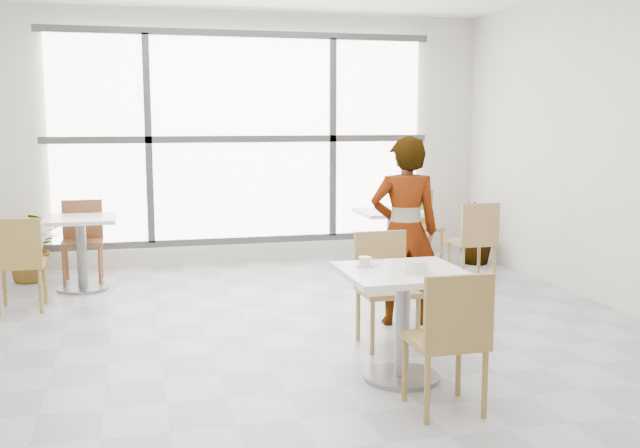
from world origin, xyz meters
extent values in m
plane|color=#9E9EA5|center=(0.00, 0.00, 0.00)|extent=(7.00, 7.00, 0.00)
plane|color=silver|center=(0.00, 3.50, 1.50)|extent=(6.00, 0.00, 6.00)
plane|color=silver|center=(0.00, -3.50, 1.50)|extent=(6.00, 0.00, 6.00)
cube|color=white|center=(0.00, 3.44, 1.50)|extent=(4.40, 0.04, 2.40)
cube|color=#3F3F42|center=(0.00, 3.41, 1.50)|extent=(4.60, 0.05, 0.08)
cube|color=#3F3F42|center=(-1.10, 3.41, 1.50)|extent=(0.08, 0.05, 2.40)
cube|color=#3F3F42|center=(1.10, 3.41, 1.50)|extent=(0.08, 0.05, 2.40)
cube|color=#3F3F42|center=(0.00, 3.41, 0.28)|extent=(4.60, 0.05, 0.08)
cube|color=#3F3F42|center=(0.00, 3.41, 2.72)|extent=(4.60, 0.05, 0.08)
cube|color=white|center=(0.44, -0.83, 0.73)|extent=(0.80, 0.80, 0.04)
cylinder|color=gray|center=(0.44, -0.83, 0.35)|extent=(0.10, 0.10, 0.71)
cylinder|color=gray|center=(0.44, -0.83, 0.01)|extent=(0.52, 0.52, 0.03)
cube|color=olive|center=(0.49, -1.39, 0.43)|extent=(0.42, 0.42, 0.04)
cube|color=olive|center=(0.49, -1.58, 0.66)|extent=(0.42, 0.04, 0.42)
cylinder|color=olive|center=(0.67, -1.21, 0.21)|extent=(0.04, 0.04, 0.41)
cylinder|color=olive|center=(0.67, -1.57, 0.21)|extent=(0.04, 0.04, 0.41)
cylinder|color=olive|center=(0.31, -1.21, 0.21)|extent=(0.04, 0.04, 0.41)
cylinder|color=olive|center=(0.31, -1.57, 0.21)|extent=(0.04, 0.04, 0.41)
cube|color=#A28451|center=(0.58, -0.11, 0.43)|extent=(0.42, 0.42, 0.04)
cube|color=#A28451|center=(0.58, 0.08, 0.66)|extent=(0.42, 0.04, 0.42)
cylinder|color=#A28451|center=(0.40, -0.29, 0.21)|extent=(0.04, 0.04, 0.41)
cylinder|color=#A28451|center=(0.40, 0.07, 0.21)|extent=(0.04, 0.04, 0.41)
cylinder|color=#A28451|center=(0.76, -0.29, 0.21)|extent=(0.04, 0.04, 0.41)
cylinder|color=#A28451|center=(0.76, 0.07, 0.21)|extent=(0.04, 0.04, 0.41)
cylinder|color=white|center=(0.48, -0.94, 0.76)|extent=(0.21, 0.21, 0.01)
cylinder|color=white|center=(0.48, -0.94, 0.80)|extent=(0.16, 0.16, 0.07)
torus|color=white|center=(0.48, -0.94, 0.83)|extent=(0.16, 0.16, 0.01)
cylinder|color=beige|center=(0.48, -0.94, 0.80)|extent=(0.14, 0.14, 0.05)
cylinder|color=beige|center=(0.49, -0.94, 0.83)|extent=(0.03, 0.03, 0.01)
cylinder|color=beige|center=(0.48, -0.95, 0.83)|extent=(0.03, 0.03, 0.02)
cylinder|color=#F8E4A0|center=(0.44, -0.93, 0.83)|extent=(0.03, 0.03, 0.02)
cylinder|color=beige|center=(0.45, -0.92, 0.83)|extent=(0.03, 0.03, 0.01)
cylinder|color=#F6EC9E|center=(0.51, -0.93, 0.83)|extent=(0.03, 0.03, 0.02)
cylinder|color=#F3ED9D|center=(0.46, -0.98, 0.83)|extent=(0.03, 0.03, 0.02)
cylinder|color=beige|center=(0.44, -0.94, 0.83)|extent=(0.03, 0.03, 0.02)
cylinder|color=beige|center=(0.52, -0.96, 0.84)|extent=(0.03, 0.03, 0.02)
cylinder|color=#F6EB9F|center=(0.47, -0.93, 0.83)|extent=(0.03, 0.03, 0.02)
cylinder|color=#F4E79D|center=(0.46, -0.92, 0.83)|extent=(0.03, 0.03, 0.02)
cylinder|color=beige|center=(0.46, -0.98, 0.83)|extent=(0.03, 0.03, 0.01)
cylinder|color=#F8E5A0|center=(0.46, -0.93, 0.83)|extent=(0.03, 0.03, 0.01)
cylinder|color=silver|center=(0.22, -0.65, 0.75)|extent=(0.13, 0.13, 0.01)
cylinder|color=silver|center=(0.22, -0.65, 0.79)|extent=(0.08, 0.08, 0.06)
torus|color=silver|center=(0.26, -0.65, 0.79)|extent=(0.05, 0.01, 0.05)
cylinder|color=black|center=(0.22, -0.65, 0.81)|extent=(0.07, 0.07, 0.00)
cube|color=#AEAEB2|center=(0.27, -0.67, 0.76)|extent=(0.09, 0.05, 0.00)
sphere|color=#AEAEB2|center=(0.31, -0.66, 0.76)|extent=(0.02, 0.02, 0.02)
imported|color=black|center=(0.92, 0.44, 0.80)|extent=(0.64, 0.47, 1.60)
cube|color=silver|center=(-1.82, 2.43, 0.73)|extent=(0.70, 0.70, 0.04)
cylinder|color=slate|center=(-1.82, 2.43, 0.35)|extent=(0.10, 0.10, 0.71)
cylinder|color=slate|center=(-1.82, 2.43, 0.01)|extent=(0.52, 0.52, 0.03)
cube|color=silver|center=(1.43, 2.17, 0.73)|extent=(0.70, 0.70, 0.04)
cylinder|color=slate|center=(1.43, 2.17, 0.35)|extent=(0.10, 0.10, 0.71)
cylinder|color=slate|center=(1.43, 2.17, 0.01)|extent=(0.52, 0.52, 0.03)
cube|color=olive|center=(-2.30, 1.73, 0.43)|extent=(0.42, 0.42, 0.04)
cube|color=olive|center=(-2.30, 1.54, 0.66)|extent=(0.42, 0.04, 0.42)
cylinder|color=olive|center=(-2.12, 1.91, 0.21)|extent=(0.04, 0.04, 0.41)
cylinder|color=olive|center=(-2.12, 1.55, 0.21)|extent=(0.04, 0.04, 0.41)
cylinder|color=olive|center=(-2.48, 1.91, 0.21)|extent=(0.04, 0.04, 0.41)
cube|color=brown|center=(-1.83, 2.78, 0.43)|extent=(0.42, 0.42, 0.04)
cube|color=brown|center=(-1.83, 2.97, 0.66)|extent=(0.42, 0.04, 0.42)
cylinder|color=brown|center=(-2.01, 2.60, 0.21)|extent=(0.04, 0.04, 0.41)
cylinder|color=brown|center=(-2.01, 2.96, 0.21)|extent=(0.04, 0.04, 0.41)
cylinder|color=brown|center=(-1.65, 2.60, 0.21)|extent=(0.04, 0.04, 0.41)
cylinder|color=brown|center=(-1.65, 2.96, 0.21)|extent=(0.04, 0.04, 0.41)
cube|color=#9D7E4B|center=(2.21, 1.81, 0.43)|extent=(0.42, 0.42, 0.04)
cube|color=#9D7E4B|center=(2.21, 1.62, 0.66)|extent=(0.42, 0.04, 0.42)
cylinder|color=#9D7E4B|center=(2.39, 1.99, 0.21)|extent=(0.04, 0.04, 0.41)
cylinder|color=#9D7E4B|center=(2.39, 1.63, 0.21)|extent=(0.04, 0.04, 0.41)
cylinder|color=#9D7E4B|center=(2.03, 1.99, 0.21)|extent=(0.04, 0.04, 0.41)
cylinder|color=#9D7E4B|center=(2.03, 1.63, 0.21)|extent=(0.04, 0.04, 0.41)
cube|color=olive|center=(2.09, 2.92, 0.43)|extent=(0.42, 0.42, 0.04)
cube|color=olive|center=(2.09, 3.11, 0.66)|extent=(0.42, 0.04, 0.42)
cylinder|color=olive|center=(1.91, 2.74, 0.21)|extent=(0.04, 0.04, 0.41)
cylinder|color=olive|center=(1.91, 3.10, 0.21)|extent=(0.04, 0.04, 0.41)
cylinder|color=olive|center=(2.27, 2.74, 0.21)|extent=(0.04, 0.04, 0.41)
cylinder|color=olive|center=(2.27, 3.10, 0.21)|extent=(0.04, 0.04, 0.41)
imported|color=#42743B|center=(-2.38, 2.99, 0.38)|extent=(0.83, 0.77, 0.76)
imported|color=#4A7E3C|center=(2.70, 2.70, 0.37)|extent=(0.50, 0.50, 0.74)
camera|label=1|loc=(-1.27, -5.31, 1.75)|focal=41.22mm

